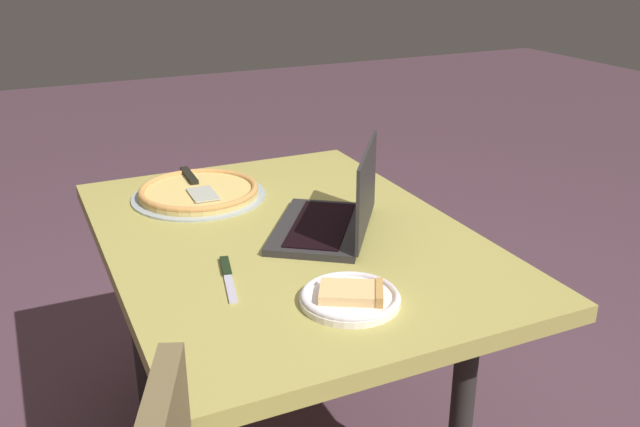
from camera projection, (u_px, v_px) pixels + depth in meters
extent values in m
cube|color=#A99D4D|center=(287.00, 241.00, 1.76)|extent=(1.22, 0.88, 0.04)
cylinder|color=#272422|center=(463.00, 399.00, 1.75)|extent=(0.06, 0.06, 0.69)
cylinder|color=#272422|center=(343.00, 285.00, 2.32)|extent=(0.06, 0.06, 0.69)
cylinder|color=#272422|center=(141.00, 330.00, 2.05)|extent=(0.06, 0.06, 0.69)
cube|color=#2A2829|center=(321.00, 228.00, 1.77)|extent=(0.41, 0.38, 0.02)
cube|color=black|center=(321.00, 224.00, 1.76)|extent=(0.33, 0.29, 0.00)
cube|color=#2A2829|center=(367.00, 189.00, 1.70)|extent=(0.29, 0.21, 0.21)
cube|color=silver|center=(366.00, 189.00, 1.71)|extent=(0.26, 0.18, 0.18)
cylinder|color=white|center=(350.00, 300.00, 1.42)|extent=(0.21, 0.21, 0.01)
torus|color=silver|center=(350.00, 295.00, 1.42)|extent=(0.21, 0.21, 0.01)
cube|color=#E7BA75|center=(350.00, 292.00, 1.42)|extent=(0.14, 0.15, 0.02)
cube|color=tan|center=(379.00, 293.00, 1.41)|extent=(0.09, 0.06, 0.03)
cylinder|color=#9DAAAE|center=(199.00, 196.00, 2.00)|extent=(0.39, 0.39, 0.01)
cylinder|color=#D9B864|center=(199.00, 192.00, 2.00)|extent=(0.34, 0.34, 0.02)
torus|color=#CC8C4A|center=(199.00, 189.00, 1.99)|extent=(0.34, 0.34, 0.02)
cube|color=#BABCAC|center=(203.00, 194.00, 1.95)|extent=(0.12, 0.07, 0.00)
cube|color=black|center=(189.00, 175.00, 2.09)|extent=(0.15, 0.03, 0.01)
cube|color=#BAB4C8|center=(230.00, 285.00, 1.49)|extent=(0.16, 0.05, 0.00)
cube|color=black|center=(226.00, 266.00, 1.57)|extent=(0.09, 0.04, 0.01)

